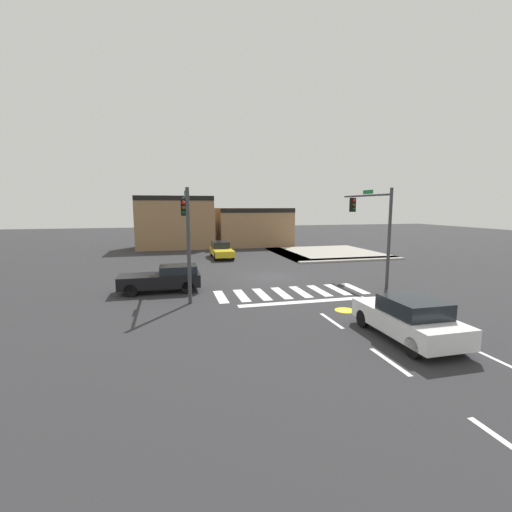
% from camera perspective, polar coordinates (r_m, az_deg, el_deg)
% --- Properties ---
extents(ground_plane, '(120.00, 120.00, 0.00)m').
position_cam_1_polar(ground_plane, '(23.84, 2.07, -3.39)').
color(ground_plane, '#2B2B2D').
extents(crosswalk_near, '(8.38, 2.67, 0.01)m').
position_cam_1_polar(crosswalk_near, '(19.66, 5.73, -5.90)').
color(crosswalk_near, silver).
rests_on(crosswalk_near, ground_plane).
extents(lane_markings, '(6.80, 24.25, 0.01)m').
position_cam_1_polar(lane_markings, '(13.18, 22.87, -13.68)').
color(lane_markings, white).
rests_on(lane_markings, ground_plane).
extents(bike_detector_marking, '(0.95, 0.95, 0.01)m').
position_cam_1_polar(bike_detector_marking, '(16.81, 14.31, -8.56)').
color(bike_detector_marking, yellow).
rests_on(bike_detector_marking, ground_plane).
extents(curb_corner_northeast, '(10.00, 10.60, 0.15)m').
position_cam_1_polar(curb_corner_northeast, '(35.51, 11.07, 0.40)').
color(curb_corner_northeast, '#9E998E').
rests_on(curb_corner_northeast, ground_plane).
extents(storefront_row, '(17.78, 6.86, 5.86)m').
position_cam_1_polar(storefront_row, '(41.83, -6.59, 5.14)').
color(storefront_row, '#93704C').
rests_on(storefront_row, ground_plane).
extents(traffic_signal_southeast, '(0.32, 5.47, 5.78)m').
position_cam_1_polar(traffic_signal_southeast, '(22.99, 18.27, 5.99)').
color(traffic_signal_southeast, '#383A3D').
rests_on(traffic_signal_southeast, ground_plane).
extents(traffic_signal_southwest, '(0.32, 5.43, 5.64)m').
position_cam_1_polar(traffic_signal_southwest, '(19.11, -11.34, 5.52)').
color(traffic_signal_southwest, '#383A3D').
rests_on(traffic_signal_southwest, ground_plane).
extents(car_black, '(4.39, 1.75, 1.46)m').
position_cam_1_polar(car_black, '(20.24, -14.83, -3.55)').
color(car_black, black).
rests_on(car_black, ground_plane).
extents(car_white, '(1.95, 4.39, 1.55)m').
position_cam_1_polar(car_white, '(13.85, 23.59, -9.25)').
color(car_white, white).
rests_on(car_white, ground_plane).
extents(car_yellow, '(1.72, 4.42, 1.45)m').
position_cam_1_polar(car_yellow, '(32.65, -5.68, 1.02)').
color(car_yellow, gold).
rests_on(car_yellow, ground_plane).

